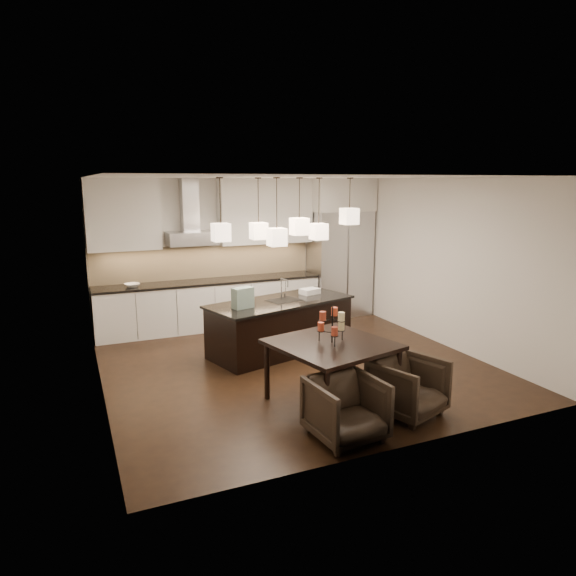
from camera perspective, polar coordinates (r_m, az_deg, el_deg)
name	(u,v)px	position (r m, az deg, el deg)	size (l,w,h in m)	color
floor	(293,365)	(7.94, 0.58, -8.50)	(5.50, 5.50, 0.02)	black
ceiling	(294,176)	(7.45, 0.63, 12.31)	(5.50, 5.50, 0.02)	white
wall_back	(236,251)	(10.12, -5.78, 4.11)	(5.50, 0.02, 2.80)	silver
wall_front	(406,319)	(5.23, 13.02, -3.41)	(5.50, 0.02, 2.80)	silver
wall_left	(94,289)	(6.94, -20.71, -0.14)	(0.02, 5.50, 2.80)	silver
wall_right	(443,262)	(9.03, 16.83, 2.74)	(0.02, 5.50, 2.80)	silver
refrigerator	(339,264)	(10.65, 5.73, 2.72)	(1.20, 0.72, 2.15)	#B7B7BA
fridge_panel	(341,195)	(10.52, 5.89, 10.27)	(1.26, 0.72, 0.65)	silver
lower_cabinets	(211,305)	(9.81, -8.55, -1.91)	(4.21, 0.62, 0.88)	silver
countertop	(210,281)	(9.72, -8.64, 0.72)	(4.21, 0.66, 0.04)	black
backsplash	(206,262)	(9.95, -9.14, 2.92)	(4.21, 0.02, 0.63)	#CCB489
upper_cab_left	(123,214)	(9.43, -17.88, 7.78)	(1.25, 0.35, 1.25)	silver
upper_cab_right	(266,211)	(10.05, -2.50, 8.54)	(1.86, 0.35, 1.25)	silver
hood_canopy	(192,238)	(9.57, -10.61, 5.46)	(0.90, 0.52, 0.24)	#B7B7BA
hood_chimney	(189,205)	(9.63, -10.89, 9.07)	(0.30, 0.28, 0.96)	#B7B7BA
fruit_bowl	(132,285)	(9.41, -16.93, 0.30)	(0.26, 0.26, 0.06)	silver
island_body	(280,327)	(8.39, -0.84, -4.37)	(2.32, 0.93, 0.82)	black
island_top	(280,302)	(8.28, -0.85, -1.54)	(2.39, 1.00, 0.04)	black
faucet	(281,288)	(8.36, -0.75, -0.03)	(0.09, 0.22, 0.35)	silver
tote_bag	(243,298)	(7.79, -5.05, -1.10)	(0.32, 0.17, 0.32)	#1E523D
food_container	(310,291)	(8.76, 2.44, -0.37)	(0.32, 0.22, 0.09)	silver
dining_table	(331,373)	(6.51, 4.85, -9.37)	(1.32, 1.32, 0.79)	black
candelabra	(332,324)	(6.32, 4.94, -4.04)	(0.38, 0.38, 0.46)	black
candle_a	(341,326)	(6.42, 5.93, -4.20)	(0.08, 0.08, 0.11)	beige
candle_b	(321,326)	(6.37, 3.68, -4.29)	(0.08, 0.08, 0.11)	#C54326
candle_c	(335,331)	(6.19, 5.20, -4.80)	(0.08, 0.08, 0.11)	#A03622
candle_d	(334,312)	(6.43, 5.18, -2.62)	(0.08, 0.08, 0.11)	#C54326
candle_e	(323,316)	(6.21, 3.88, -3.11)	(0.08, 0.08, 0.11)	#A03622
candle_f	(341,317)	(6.20, 5.95, -3.18)	(0.08, 0.08, 0.11)	beige
armchair_left	(346,409)	(5.70, 6.47, -13.21)	(0.73, 0.75, 0.68)	black
armchair_right	(408,387)	(6.36, 13.19, -10.65)	(0.74, 0.76, 0.69)	black
pendant_a	(221,232)	(7.53, -7.46, 6.15)	(0.24, 0.24, 0.26)	beige
pendant_b	(259,231)	(8.18, -3.29, 6.35)	(0.24, 0.24, 0.26)	beige
pendant_c	(299,226)	(7.92, 1.26, 6.85)	(0.24, 0.24, 0.26)	beige
pendant_d	(319,232)	(8.39, 3.43, 6.28)	(0.24, 0.24, 0.26)	beige
pendant_e	(349,216)	(8.40, 6.82, 7.92)	(0.24, 0.24, 0.26)	beige
pendant_f	(277,237)	(7.55, -1.25, 5.68)	(0.24, 0.24, 0.26)	beige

